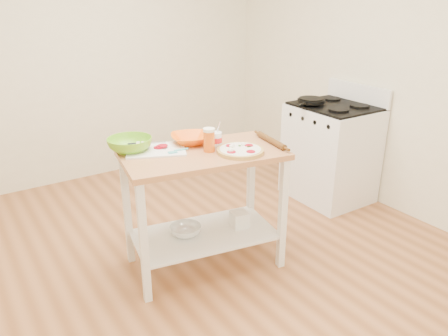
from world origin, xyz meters
TOP-DOWN VIEW (x-y plane):
  - room_shell at (0.00, 0.00)m, footprint 4.04×4.54m
  - prep_island at (0.02, 0.06)m, footprint 1.20×0.79m
  - gas_stove at (1.67, 0.39)m, footprint 0.66×0.76m
  - skillet at (1.49, 0.53)m, footprint 0.40×0.26m
  - pizza at (0.22, -0.10)m, footprint 0.32×0.32m
  - cutting_board at (-0.24, 0.26)m, footprint 0.49×0.44m
  - spatula at (-0.14, 0.13)m, footprint 0.16×0.05m
  - knife at (-0.28, 0.41)m, footprint 0.27×0.10m
  - orange_bowl at (0.04, 0.26)m, footprint 0.35×0.35m
  - green_bowl at (-0.39, 0.34)m, footprint 0.34×0.34m
  - beer_pint at (0.06, 0.04)m, footprint 0.08×0.08m
  - yogurt_tub at (0.15, 0.10)m, footprint 0.09×0.09m
  - rolling_pin at (0.53, -0.07)m, footprint 0.10×0.36m
  - shelf_glass_bowl at (-0.11, 0.11)m, footprint 0.30×0.30m
  - shelf_bin at (0.30, -0.00)m, footprint 0.14×0.14m

SIDE VIEW (x-z plane):
  - shelf_glass_bowl at x=-0.11m, z-range 0.26..0.33m
  - shelf_bin at x=0.30m, z-range 0.26..0.38m
  - gas_stove at x=1.67m, z-range -0.08..1.03m
  - prep_island at x=0.02m, z-range 0.20..1.10m
  - cutting_board at x=-0.24m, z-range 0.89..0.93m
  - pizza at x=0.22m, z-range 0.89..0.94m
  - spatula at x=-0.14m, z-range 0.91..0.92m
  - knife at x=-0.28m, z-range 0.91..0.92m
  - rolling_pin at x=0.53m, z-range 0.90..0.94m
  - orange_bowl at x=0.04m, z-range 0.90..0.97m
  - green_bowl at x=-0.39m, z-range 0.90..1.00m
  - yogurt_tub at x=0.15m, z-range 0.86..1.05m
  - skillet at x=1.49m, z-range 0.96..0.99m
  - beer_pint at x=0.06m, z-range 0.90..1.06m
  - room_shell at x=0.00m, z-range -0.02..2.72m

